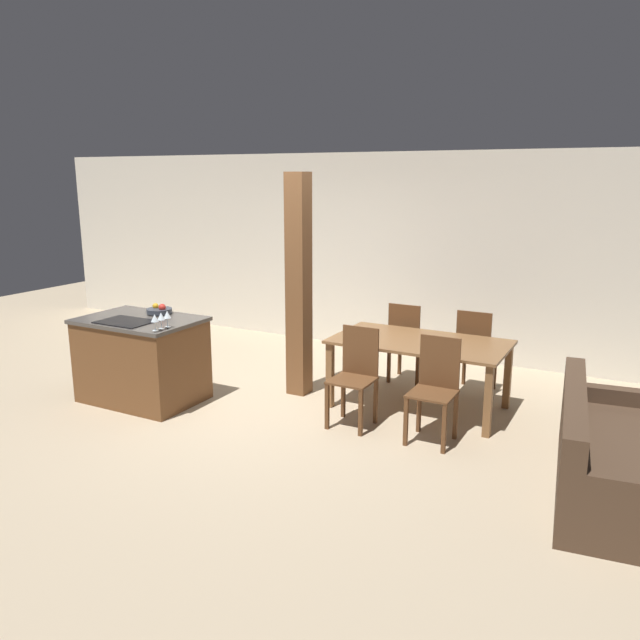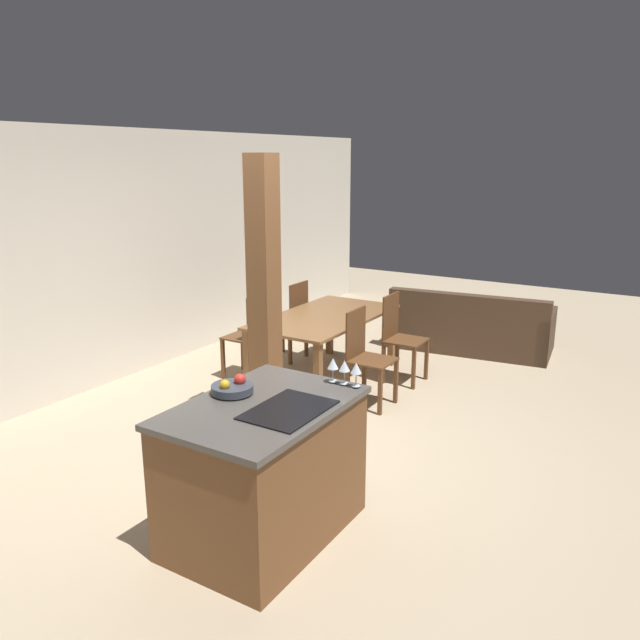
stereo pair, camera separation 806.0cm
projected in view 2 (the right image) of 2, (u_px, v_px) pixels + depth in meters
ground_plane at (303, 445)px, 5.35m from camera, size 16.00×16.00×0.00m
wall_back at (82, 263)px, 6.36m from camera, size 11.20×0.08×2.70m
kitchen_island at (264, 470)px, 3.99m from camera, size 1.27×0.87×0.92m
fruit_bowl at (233, 387)px, 4.03m from camera, size 0.27×0.27×0.11m
wine_glass_near at (356, 369)px, 4.12m from camera, size 0.07×0.07×0.16m
wine_glass_middle at (344, 366)px, 4.16m from camera, size 0.07×0.07×0.16m
wine_glass_far at (333, 364)px, 4.21m from camera, size 0.07×0.07×0.16m
dining_table at (325, 323)px, 6.78m from camera, size 1.78×0.98×0.73m
dining_chair_near_left at (366, 355)px, 6.12m from camera, size 0.40×0.40×0.96m
dining_chair_near_right at (400, 336)px, 6.79m from camera, size 0.40×0.40×0.96m
dining_chair_far_left at (250, 334)px, 6.85m from camera, size 0.40×0.40×0.96m
dining_chair_far_right at (291, 319)px, 7.51m from camera, size 0.40×0.40×0.96m
couch at (471, 329)px, 7.97m from camera, size 1.13×2.05×0.78m
timber_post at (264, 297)px, 5.44m from camera, size 0.22×0.22×2.43m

